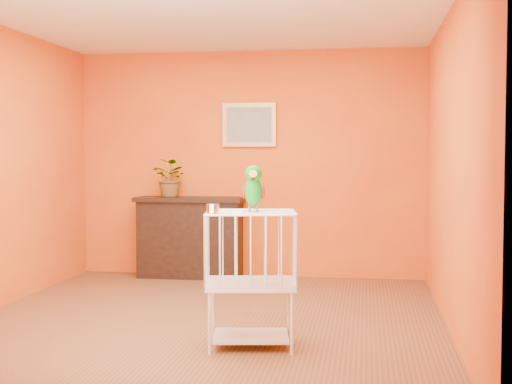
# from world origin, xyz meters

# --- Properties ---
(ground) EXTENTS (4.50, 4.50, 0.00)m
(ground) POSITION_xyz_m (0.00, 0.00, 0.00)
(ground) COLOR brown
(ground) RESTS_ON ground
(room_shell) EXTENTS (4.50, 4.50, 4.50)m
(room_shell) POSITION_xyz_m (0.00, 0.00, 1.58)
(room_shell) COLOR orange
(room_shell) RESTS_ON ground
(console_cabinet) EXTENTS (1.24, 0.45, 0.92)m
(console_cabinet) POSITION_xyz_m (-0.66, 2.03, 0.46)
(console_cabinet) COLOR black
(console_cabinet) RESTS_ON ground
(potted_plant) EXTENTS (0.54, 0.56, 0.34)m
(potted_plant) POSITION_xyz_m (-0.88, 1.99, 1.09)
(potted_plant) COLOR #26722D
(potted_plant) RESTS_ON console_cabinet
(framed_picture) EXTENTS (0.62, 0.04, 0.50)m
(framed_picture) POSITION_xyz_m (0.00, 2.22, 1.75)
(framed_picture) COLOR #BB8E42
(framed_picture) RESTS_ON room_shell
(birdcage) EXTENTS (0.71, 0.59, 0.99)m
(birdcage) POSITION_xyz_m (0.51, -0.79, 0.52)
(birdcage) COLOR silver
(birdcage) RESTS_ON ground
(feed_cup) EXTENTS (0.09, 0.09, 0.06)m
(feed_cup) POSITION_xyz_m (0.27, -0.99, 1.03)
(feed_cup) COLOR silver
(feed_cup) RESTS_ON birdcage
(parrot) EXTENTS (0.17, 0.31, 0.34)m
(parrot) POSITION_xyz_m (0.53, -0.81, 1.17)
(parrot) COLOR #59544C
(parrot) RESTS_ON birdcage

